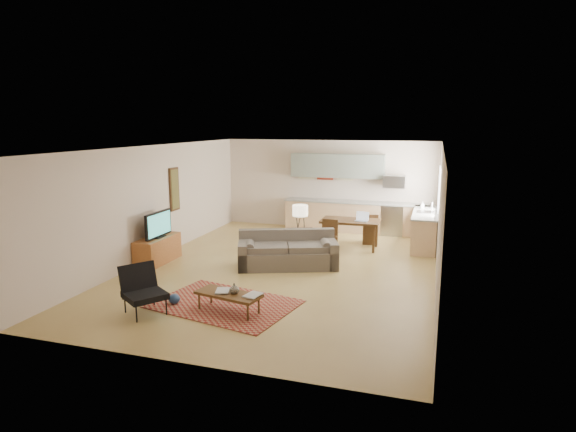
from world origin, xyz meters
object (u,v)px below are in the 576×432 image
(sofa, at_px, (288,250))
(coffee_table, at_px, (229,302))
(armchair, at_px, (145,291))
(dining_table, at_px, (350,234))
(console_table, at_px, (300,244))
(tv_credenza, at_px, (158,250))

(sofa, relative_size, coffee_table, 1.98)
(sofa, bearing_deg, armchair, -135.13)
(sofa, height_order, coffee_table, sofa)
(coffee_table, xyz_separation_m, dining_table, (1.24, 4.91, 0.20))
(coffee_table, bearing_deg, console_table, 97.23)
(sofa, relative_size, armchair, 2.77)
(dining_table, bearing_deg, coffee_table, -105.00)
(coffee_table, bearing_deg, dining_table, 87.86)
(armchair, bearing_deg, tv_credenza, 62.85)
(sofa, distance_m, console_table, 0.65)
(coffee_table, height_order, tv_credenza, tv_credenza)
(tv_credenza, relative_size, console_table, 1.75)
(tv_credenza, bearing_deg, console_table, 20.81)
(tv_credenza, xyz_separation_m, dining_table, (4.07, 2.61, 0.07))
(sofa, bearing_deg, dining_table, 42.17)
(console_table, bearing_deg, sofa, -123.40)
(armchair, relative_size, dining_table, 0.56)
(console_table, bearing_deg, coffee_table, -118.38)
(dining_table, bearing_deg, sofa, -117.95)
(tv_credenza, distance_m, dining_table, 4.83)
(armchair, bearing_deg, coffee_table, -35.57)
(armchair, height_order, dining_table, armchair)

